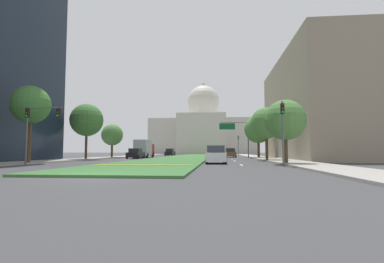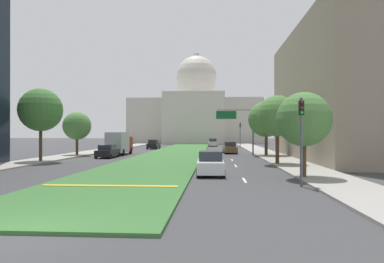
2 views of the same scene
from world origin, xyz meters
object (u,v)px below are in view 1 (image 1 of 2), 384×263
object	(u,v)px
sedan_lead_stopped	(216,155)
sedan_very_far	(217,152)
traffic_light_near_right	(283,125)
traffic_light_near_left	(36,122)
sedan_distant	(230,153)
box_truck_delivery	(144,148)
street_tree_left_mid	(87,120)
street_tree_right_near	(285,120)
street_tree_right_far	(258,129)
street_tree_left_far	(112,135)
traffic_light_far_right	(238,143)
street_tree_right_mid	(266,123)
overhead_guide_sign	(237,132)
sedan_midblock	(136,154)
capitol_building	(203,132)
sedan_far_horizon	(170,153)
street_tree_left_near	(31,105)

from	to	relation	value
sedan_lead_stopped	sedan_very_far	world-z (taller)	sedan_very_far
traffic_light_near_right	traffic_light_near_left	bearing A→B (deg)	178.62
sedan_distant	box_truck_delivery	bearing A→B (deg)	-166.01
street_tree_left_mid	street_tree_right_near	bearing A→B (deg)	-25.27
box_truck_delivery	traffic_light_near_left	bearing A→B (deg)	-95.00
street_tree_right_far	street_tree_left_far	bearing A→B (deg)	-178.01
traffic_light_near_right	street_tree_right_far	bearing A→B (deg)	86.13
traffic_light_far_right	street_tree_right_mid	distance (m)	35.96
overhead_guide_sign	street_tree_right_mid	size ratio (longest dim) A/B	0.96
street_tree_right_near	street_tree_right_mid	xyz separation A→B (m)	(0.02, 10.22, 0.71)
traffic_light_far_right	street_tree_right_far	size ratio (longest dim) A/B	0.71
traffic_light_near_left	box_truck_delivery	distance (m)	27.74
street_tree_left_far	sedan_very_far	xyz separation A→B (m)	(18.17, 33.41, -3.22)
overhead_guide_sign	street_tree_left_far	xyz separation A→B (m)	(-22.06, -2.31, -0.58)
traffic_light_near_left	sedan_very_far	world-z (taller)	traffic_light_near_left
traffic_light_far_right	sedan_distant	size ratio (longest dim) A/B	1.15
overhead_guide_sign	street_tree_left_far	bearing A→B (deg)	-174.02
sedan_midblock	box_truck_delivery	xyz separation A→B (m)	(-0.22, 6.07, 0.91)
capitol_building	sedan_far_horizon	world-z (taller)	capitol_building
street_tree_left_near	sedan_lead_stopped	distance (m)	18.66
sedan_very_far	sedan_lead_stopped	bearing A→B (deg)	-89.78
traffic_light_near_left	overhead_guide_sign	world-z (taller)	overhead_guide_sign
traffic_light_far_right	street_tree_right_near	bearing A→B (deg)	-88.75
overhead_guide_sign	street_tree_right_near	size ratio (longest dim) A/B	1.10
street_tree_right_far	sedan_very_far	world-z (taller)	street_tree_right_far
traffic_light_near_right	overhead_guide_sign	size ratio (longest dim) A/B	0.80
street_tree_right_far	sedan_midblock	distance (m)	21.08
street_tree_right_far	sedan_very_far	bearing A→B (deg)	102.72
street_tree_right_near	traffic_light_far_right	bearing A→B (deg)	91.25
sedan_lead_stopped	sedan_distant	world-z (taller)	sedan_lead_stopped
street_tree_right_near	sedan_lead_stopped	bearing A→B (deg)	163.81
sedan_lead_stopped	traffic_light_near_left	bearing A→B (deg)	-162.96
overhead_guide_sign	sedan_distant	distance (m)	5.87
capitol_building	street_tree_left_near	distance (m)	86.98
capitol_building	overhead_guide_sign	distance (m)	61.91
sedan_very_far	box_truck_delivery	distance (m)	33.41
overhead_guide_sign	street_tree_left_far	size ratio (longest dim) A/B	1.09
street_tree_left_mid	sedan_midblock	bearing A→B (deg)	54.18
traffic_light_near_right	sedan_very_far	size ratio (longest dim) A/B	1.10
sedan_distant	street_tree_right_far	bearing A→B (deg)	-51.39
traffic_light_far_right	street_tree_left_near	world-z (taller)	street_tree_left_near
street_tree_right_near	sedan_far_horizon	distance (m)	45.59
traffic_light_far_right	street_tree_left_far	xyz separation A→B (m)	(-23.74, -24.23, 0.74)
overhead_guide_sign	street_tree_left_far	distance (m)	22.19
street_tree_left_mid	sedan_lead_stopped	distance (m)	21.08
traffic_light_near_right	street_tree_left_near	size ratio (longest dim) A/B	0.69
capitol_building	traffic_light_far_right	size ratio (longest dim) A/B	7.51
traffic_light_far_right	street_tree_left_far	bearing A→B (deg)	-134.41
overhead_guide_sign	sedan_midblock	world-z (taller)	overhead_guide_sign
sedan_far_horizon	street_tree_right_far	bearing A→B (deg)	-45.73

